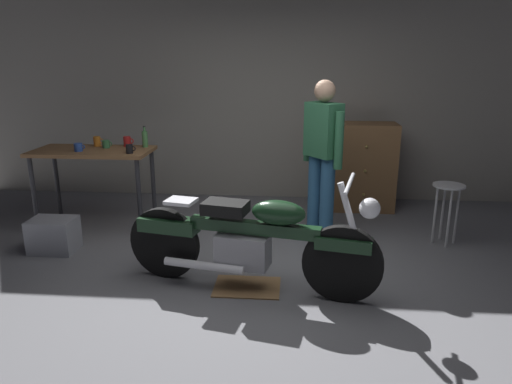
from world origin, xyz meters
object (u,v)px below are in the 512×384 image
(mug_black_matte, at_px, (130,149))
(person_standing, at_px, (322,152))
(motorcycle, at_px, (251,239))
(bottle, at_px, (145,139))
(wooden_dresser, at_px, (362,167))
(storage_bin, at_px, (54,235))
(mug_green_speckled, at_px, (106,144))
(mug_red_diner, at_px, (127,141))
(shop_stool, at_px, (448,198))
(mug_orange_travel, at_px, (97,141))
(mug_blue_enamel, at_px, (79,147))

(mug_black_matte, bearing_deg, person_standing, 3.29)
(motorcycle, bearing_deg, mug_black_matte, 151.06)
(person_standing, distance_m, bottle, 2.01)
(motorcycle, height_order, mug_black_matte, same)
(wooden_dresser, xyz_separation_m, storage_bin, (-3.26, -1.67, -0.38))
(mug_green_speckled, relative_size, mug_black_matte, 1.06)
(person_standing, distance_m, mug_red_diner, 2.23)
(shop_stool, xyz_separation_m, mug_green_speckled, (-3.70, 0.32, 0.45))
(mug_orange_travel, relative_size, bottle, 0.48)
(motorcycle, height_order, mug_red_diner, mug_red_diner)
(bottle, bearing_deg, mug_orange_travel, 178.60)
(person_standing, distance_m, shop_stool, 1.36)
(wooden_dresser, distance_m, bottle, 2.70)
(motorcycle, xyz_separation_m, person_standing, (0.64, 1.32, 0.48))
(person_standing, height_order, mug_orange_travel, person_standing)
(shop_stool, xyz_separation_m, mug_black_matte, (-3.33, 0.04, 0.45))
(mug_green_speckled, bearing_deg, mug_red_diner, 28.00)
(person_standing, xyz_separation_m, mug_red_diner, (-2.21, 0.28, 0.03))
(motorcycle, xyz_separation_m, mug_green_speckled, (-1.78, 1.49, 0.49))
(storage_bin, xyz_separation_m, mug_blue_enamel, (0.05, 0.64, 0.77))
(mug_orange_travel, xyz_separation_m, bottle, (0.57, -0.01, 0.04))
(wooden_dresser, bearing_deg, mug_orange_travel, -167.14)
(person_standing, height_order, bottle, person_standing)
(mug_red_diner, xyz_separation_m, bottle, (0.22, -0.03, 0.04))
(mug_orange_travel, xyz_separation_m, mug_black_matte, (0.51, -0.38, -0.01))
(wooden_dresser, height_order, mug_orange_travel, wooden_dresser)
(storage_bin, height_order, mug_green_speckled, mug_green_speckled)
(mug_orange_travel, distance_m, mug_black_matte, 0.64)
(mug_black_matte, bearing_deg, bottle, 81.47)
(motorcycle, distance_m, bottle, 2.14)
(wooden_dresser, height_order, storage_bin, wooden_dresser)
(mug_black_matte, relative_size, mug_red_diner, 0.88)
(motorcycle, height_order, mug_orange_travel, mug_orange_travel)
(mug_black_matte, xyz_separation_m, mug_red_diner, (-0.16, 0.39, 0.01))
(person_standing, bearing_deg, mug_blue_enamel, 52.39)
(person_standing, height_order, storage_bin, person_standing)
(person_standing, distance_m, mug_green_speckled, 2.42)
(wooden_dresser, height_order, mug_blue_enamel, wooden_dresser)
(mug_blue_enamel, bearing_deg, person_standing, 1.11)
(shop_stool, xyz_separation_m, mug_orange_travel, (-3.84, 0.42, 0.46))
(mug_black_matte, relative_size, mug_blue_enamel, 0.88)
(motorcycle, relative_size, mug_red_diner, 18.10)
(wooden_dresser, distance_m, storage_bin, 3.68)
(person_standing, relative_size, mug_black_matte, 15.83)
(mug_green_speckled, distance_m, mug_red_diner, 0.24)
(person_standing, relative_size, mug_blue_enamel, 13.97)
(shop_stool, distance_m, storage_bin, 4.02)
(motorcycle, relative_size, shop_stool, 3.37)
(motorcycle, relative_size, wooden_dresser, 1.96)
(wooden_dresser, bearing_deg, mug_blue_enamel, -162.26)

